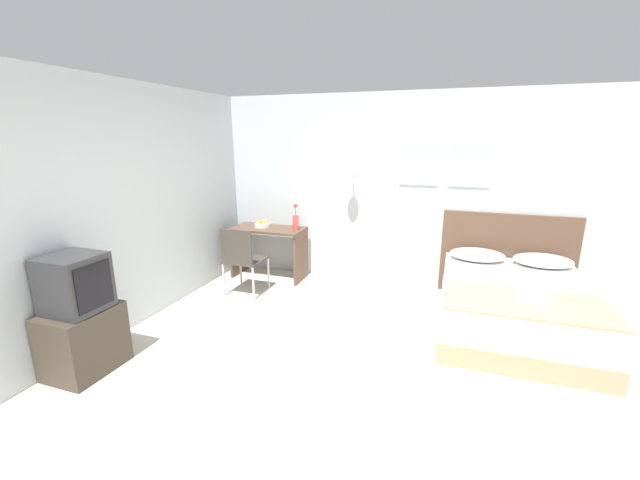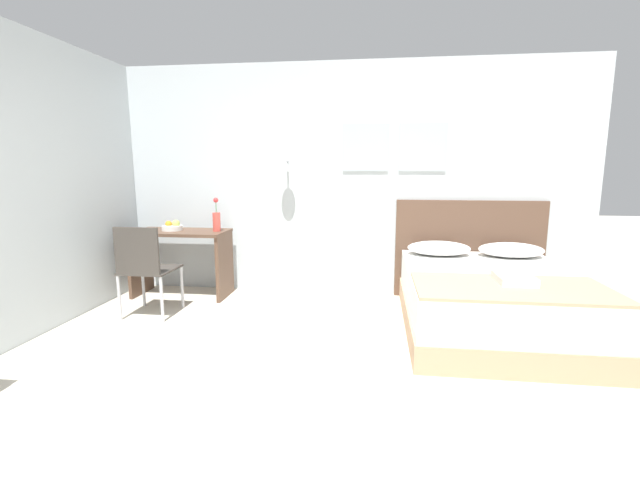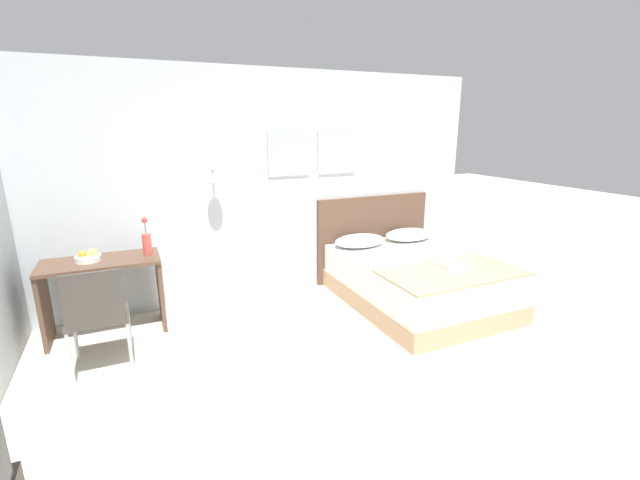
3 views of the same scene
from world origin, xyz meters
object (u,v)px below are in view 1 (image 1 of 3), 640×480
object	(u,v)px
pillow_right	(543,261)
fruit_bowl	(263,224)
television	(75,283)
desk	(269,244)
headboard	(506,256)
pillow_left	(477,255)
bed	(513,307)
desk_chair	(241,256)
flower_vase	(296,221)
throw_blanket	(525,302)
tv_stand	(84,340)
folded_towel_near_foot	(530,294)

from	to	relation	value
pillow_right	fruit_bowl	size ratio (longest dim) A/B	2.87
television	desk	bearing A→B (deg)	80.29
headboard	pillow_left	size ratio (longest dim) A/B	2.48
bed	headboard	size ratio (longest dim) A/B	1.20
headboard	desk_chair	bearing A→B (deg)	-161.75
desk	headboard	bearing A→B (deg)	5.77
desk_chair	flower_vase	xyz separation A→B (m)	(0.46, 0.77, 0.35)
throw_blanket	fruit_bowl	distance (m)	3.60
headboard	tv_stand	xyz separation A→B (m)	(-3.75, -3.11, -0.26)
pillow_right	tv_stand	bearing A→B (deg)	-145.63
tv_stand	folded_towel_near_foot	bearing A→B (deg)	23.69
desk_chair	tv_stand	distance (m)	2.09
desk_chair	desk	bearing A→B (deg)	87.98
pillow_right	television	world-z (taller)	television
pillow_right	folded_towel_near_foot	world-z (taller)	pillow_right
desk	flower_vase	distance (m)	0.57
throw_blanket	television	bearing A→B (deg)	-157.73
fruit_bowl	pillow_right	bearing A→B (deg)	0.42
headboard	television	xyz separation A→B (m)	(-3.75, -3.11, 0.28)
fruit_bowl	throw_blanket	bearing A→B (deg)	-20.46
fruit_bowl	desk_chair	bearing A→B (deg)	-84.88
flower_vase	television	xyz separation A→B (m)	(-0.91, -2.79, -0.05)
desk	folded_towel_near_foot	bearing A→B (deg)	-18.42
tv_stand	throw_blanket	bearing A→B (deg)	22.25
tv_stand	pillow_right	bearing A→B (deg)	34.37
pillow_left	desk	xyz separation A→B (m)	(-2.90, -0.04, -0.10)
bed	folded_towel_near_foot	bearing A→B (deg)	-82.21
desk	flower_vase	xyz separation A→B (m)	(0.44, 0.01, 0.37)
pillow_left	flower_vase	distance (m)	2.48
folded_towel_near_foot	television	size ratio (longest dim) A/B	0.68
flower_vase	fruit_bowl	bearing A→B (deg)	-179.82
pillow_left	bed	bearing A→B (deg)	-62.65
tv_stand	television	bearing A→B (deg)	0.00
desk_chair	fruit_bowl	bearing A→B (deg)	95.12
bed	desk	distance (m)	3.35
headboard	folded_towel_near_foot	size ratio (longest dim) A/B	4.77
pillow_left	folded_towel_near_foot	xyz separation A→B (m)	(0.43, -1.15, -0.02)
desk_chair	fruit_bowl	xyz separation A→B (m)	(-0.07, 0.77, 0.26)
pillow_left	fruit_bowl	size ratio (longest dim) A/B	2.87
desk	desk_chair	distance (m)	0.76
folded_towel_near_foot	flower_vase	distance (m)	3.12
headboard	throw_blanket	distance (m)	1.58
headboard	folded_towel_near_foot	distance (m)	1.44
folded_towel_near_foot	fruit_bowl	world-z (taller)	fruit_bowl
flower_vase	tv_stand	bearing A→B (deg)	-108.15
desk	fruit_bowl	distance (m)	0.30
flower_vase	pillow_left	bearing A→B (deg)	0.60
tv_stand	television	distance (m)	0.55
desk_chair	fruit_bowl	size ratio (longest dim) A/B	4.02
desk	tv_stand	bearing A→B (deg)	-99.77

